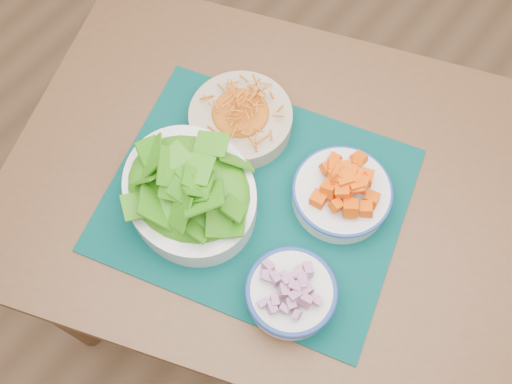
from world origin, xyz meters
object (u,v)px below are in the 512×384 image
Objects in this scene: lettuce_bowl at (189,188)px; onion_bowl at (291,292)px; carrot_bowl at (241,117)px; squash_bowl at (343,190)px; table at (298,209)px; placemat at (256,199)px.

onion_bowl is at bearing 12.23° from lettuce_bowl.
carrot_bowl is 0.99× the size of squash_bowl.
table is 3.96× the size of lettuce_bowl.
placemat is 0.17m from carrot_bowl.
onion_bowl is at bearing -50.47° from placemat.
squash_bowl is (0.25, -0.01, 0.01)m from carrot_bowl.
placemat is 2.81× the size of onion_bowl.
carrot_bowl is 1.20× the size of onion_bowl.
placemat is 0.13m from lettuce_bowl.
squash_bowl is (0.12, 0.10, 0.04)m from placemat.
onion_bowl is (0.16, -0.11, 0.04)m from placemat.
placemat is 2.34× the size of carrot_bowl.
squash_bowl is at bearing -2.54° from table.
lettuce_bowl is at bearing -155.72° from placemat.
lettuce_bowl is (-0.14, -0.15, 0.17)m from table.
lettuce_bowl reaches higher than placemat.
carrot_bowl reaches higher than placemat.
lettuce_bowl reaches higher than table.
onion_bowl reaches higher than placemat.
placemat is at bearing -142.10° from squash_bowl.
table is 0.14m from placemat.
squash_bowl is 0.28m from lettuce_bowl.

